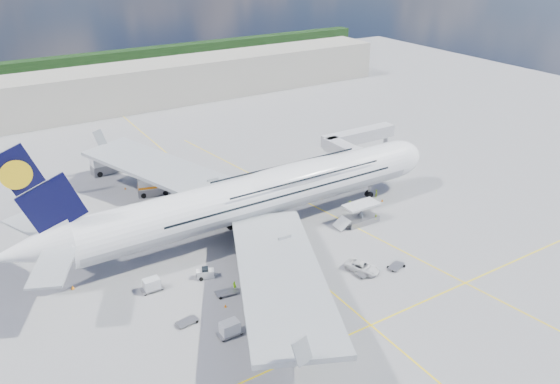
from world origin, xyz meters
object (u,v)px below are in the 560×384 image
cone_nose (382,200)px  cone_tail (73,287)px  crew_tug (259,274)px  cone_wing_left_inner (167,234)px  cargo_loader (360,216)px  dolly_row_c (230,328)px  dolly_nose_far (366,272)px  jet_bridge (355,143)px  crew_van (350,206)px  dolly_row_a (187,322)px  cone_wing_right_inner (225,306)px  crew_loader (376,219)px  dolly_back (152,284)px  baggage_tug (205,273)px  service_van (362,267)px  cone_wing_right_outer (296,350)px  crew_nose (376,194)px  cone_wing_left_outer (125,188)px  crew_wing (235,286)px  catering_truck_inner (153,186)px  dolly_nose_near (396,266)px  catering_truck_outer (107,164)px  dolly_row_b (226,292)px

cone_nose → cone_tail: 57.66m
crew_tug → cone_wing_left_inner: crew_tug is taller
cargo_loader → dolly_row_c: cargo_loader is taller
dolly_nose_far → cone_nose: bearing=35.3°
jet_bridge → crew_van: (-11.45, -13.25, -5.95)m
jet_bridge → dolly_row_a: size_ratio=6.14×
dolly_row_c → cone_wing_right_inner: dolly_row_c is taller
crew_loader → cone_nose: 8.86m
dolly_back → dolly_nose_far: 31.97m
baggage_tug → crew_van: bearing=32.2°
baggage_tug → service_van: bearing=-6.2°
cargo_loader → cone_wing_right_outer: 35.58m
cone_nose → cone_tail: (-57.62, 2.04, 0.06)m
crew_nose → crew_tug: crew_nose is taller
cone_wing_left_outer → cone_wing_right_inner: 45.25m
cone_wing_right_inner → crew_wing: bearing=43.3°
jet_bridge → dolly_nose_far: 39.14m
catering_truck_inner → dolly_row_c: bearing=-82.5°
dolly_nose_far → service_van: size_ratio=0.68×
dolly_nose_near → cone_wing_right_outer: 24.66m
cargo_loader → service_van: 15.68m
catering_truck_inner → catering_truck_outer: catering_truck_outer is taller
catering_truck_inner → crew_loader: size_ratio=4.41×
cone_nose → cone_wing_right_outer: bearing=-144.9°
crew_van → crew_tug: (-25.60, -10.63, -0.09)m
crew_tug → baggage_tug: bearing=153.7°
cargo_loader → catering_truck_outer: (-31.73, 46.35, 0.73)m
crew_wing → dolly_row_c: bearing=140.1°
cone_wing_right_inner → catering_truck_inner: bearing=84.0°
dolly_row_b → crew_van: bearing=27.6°
dolly_row_c → crew_wing: dolly_row_c is taller
catering_truck_outer → crew_van: (33.28, -41.56, -1.08)m
jet_bridge → crew_wing: bearing=-149.4°
catering_truck_inner → crew_tug: size_ratio=4.22×
service_van → cargo_loader: bearing=28.5°
dolly_row_b → crew_tug: size_ratio=2.02×
catering_truck_outer → cone_wing_left_inner: (0.61, -32.59, -1.69)m
dolly_row_a → crew_loader: (39.88, 8.23, 0.45)m
crew_tug → cone_wing_right_outer: (-3.97, -16.05, -0.54)m
dolly_back → cone_wing_right_inner: dolly_back is taller
crew_wing → crew_tug: size_ratio=0.99×
crew_van → cone_wing_right_outer: bearing=94.0°
cone_nose → cone_wing_left_inner: size_ratio=0.85×
crew_tug → cone_wing_right_inner: size_ratio=3.36×
service_van → cone_wing_left_outer: bearing=90.6°
jet_bridge → service_van: jet_bridge is taller
crew_loader → dolly_row_b: bearing=-152.7°
dolly_nose_near → crew_wing: (-24.05, 7.87, 0.48)m
dolly_nose_near → crew_nose: crew_nose is taller
dolly_row_a → dolly_row_c: 6.37m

